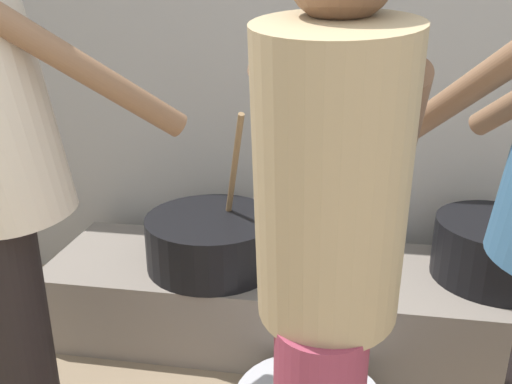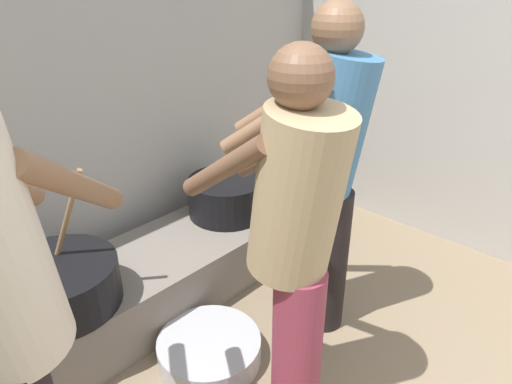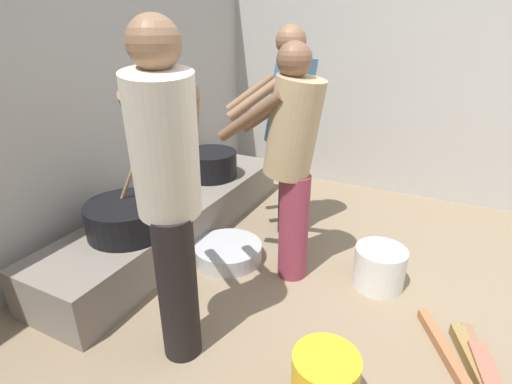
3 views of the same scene
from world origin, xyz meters
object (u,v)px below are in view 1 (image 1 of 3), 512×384
at_px(cooking_pot_main, 212,241).
at_px(cooking_pot_secondary, 497,250).
at_px(cook_in_tan_shirt, 327,260).
at_px(cook_in_cream_shirt, 0,165).

bearing_deg(cooking_pot_main, cooking_pot_secondary, 3.82).
relative_size(cooking_pot_secondary, cook_in_tan_shirt, 0.31).
distance_m(cooking_pot_secondary, cook_in_cream_shirt, 1.79).
bearing_deg(cooking_pot_secondary, cook_in_cream_shirt, -152.91).
relative_size(cook_in_cream_shirt, cook_in_tan_shirt, 1.08).
height_order(cook_in_cream_shirt, cook_in_tan_shirt, cook_in_cream_shirt).
bearing_deg(cook_in_tan_shirt, cooking_pot_secondary, 58.35).
bearing_deg(cooking_pot_secondary, cook_in_tan_shirt, -121.65).
height_order(cooking_pot_main, cook_in_cream_shirt, cook_in_cream_shirt).
relative_size(cooking_pot_secondary, cook_in_cream_shirt, 0.29).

